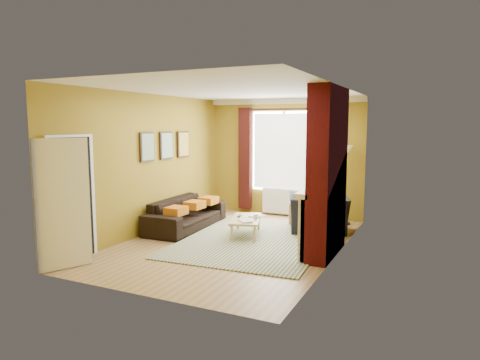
{
  "coord_description": "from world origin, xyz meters",
  "views": [
    {
      "loc": [
        3.41,
        -6.98,
        2.18
      ],
      "look_at": [
        0.0,
        0.25,
        1.15
      ],
      "focal_mm": 32.0,
      "sensor_mm": 36.0,
      "label": 1
    }
  ],
  "objects_px": {
    "wicker_stool": "(297,214)",
    "floor_lamp": "(346,162)",
    "sofa": "(186,213)",
    "armchair": "(318,214)",
    "coffee_table": "(246,220)"
  },
  "relations": [
    {
      "from": "sofa",
      "to": "floor_lamp",
      "type": "distance_m",
      "value": 3.64
    },
    {
      "from": "sofa",
      "to": "armchair",
      "type": "relative_size",
      "value": 1.88
    },
    {
      "from": "wicker_stool",
      "to": "floor_lamp",
      "type": "bearing_deg",
      "value": 27.8
    },
    {
      "from": "sofa",
      "to": "armchair",
      "type": "distance_m",
      "value": 2.76
    },
    {
      "from": "sofa",
      "to": "armchair",
      "type": "bearing_deg",
      "value": -73.45
    },
    {
      "from": "armchair",
      "to": "wicker_stool",
      "type": "height_order",
      "value": "armchair"
    },
    {
      "from": "wicker_stool",
      "to": "floor_lamp",
      "type": "xyz_separation_m",
      "value": [
        0.94,
        0.49,
        1.14
      ]
    },
    {
      "from": "coffee_table",
      "to": "floor_lamp",
      "type": "xyz_separation_m",
      "value": [
        1.55,
        1.87,
        1.05
      ]
    },
    {
      "from": "floor_lamp",
      "to": "coffee_table",
      "type": "bearing_deg",
      "value": -129.75
    },
    {
      "from": "wicker_stool",
      "to": "floor_lamp",
      "type": "relative_size",
      "value": 0.27
    },
    {
      "from": "sofa",
      "to": "coffee_table",
      "type": "relative_size",
      "value": 1.82
    },
    {
      "from": "sofa",
      "to": "armchair",
      "type": "xyz_separation_m",
      "value": [
        2.61,
        0.89,
        0.06
      ]
    },
    {
      "from": "sofa",
      "to": "coffee_table",
      "type": "height_order",
      "value": "sofa"
    },
    {
      "from": "wicker_stool",
      "to": "sofa",
      "type": "bearing_deg",
      "value": -146.97
    },
    {
      "from": "wicker_stool",
      "to": "floor_lamp",
      "type": "height_order",
      "value": "floor_lamp"
    }
  ]
}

